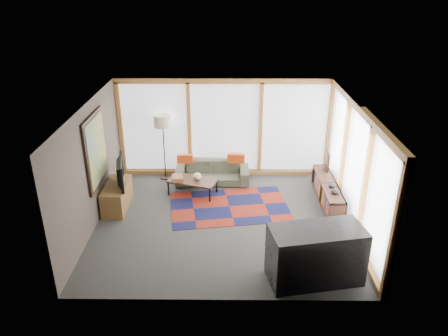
{
  "coord_description": "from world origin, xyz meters",
  "views": [
    {
      "loc": [
        0.08,
        -8.21,
        5.02
      ],
      "look_at": [
        0.0,
        0.4,
        1.1
      ],
      "focal_mm": 35.0,
      "sensor_mm": 36.0,
      "label": 1
    }
  ],
  "objects_px": {
    "television": "(117,172)",
    "tv_console": "(117,196)",
    "coffee_table": "(193,187)",
    "bar_counter": "(316,255)",
    "bookshelf": "(328,192)",
    "floor_lamp": "(164,147)",
    "sofa": "(212,172)"
  },
  "relations": [
    {
      "from": "tv_console",
      "to": "bar_counter",
      "type": "bearing_deg",
      "value": -31.78
    },
    {
      "from": "television",
      "to": "tv_console",
      "type": "bearing_deg",
      "value": 103.93
    },
    {
      "from": "sofa",
      "to": "television",
      "type": "height_order",
      "value": "television"
    },
    {
      "from": "coffee_table",
      "to": "television",
      "type": "bearing_deg",
      "value": -157.94
    },
    {
      "from": "sofa",
      "to": "floor_lamp",
      "type": "distance_m",
      "value": 1.4
    },
    {
      "from": "coffee_table",
      "to": "bar_counter",
      "type": "height_order",
      "value": "bar_counter"
    },
    {
      "from": "tv_console",
      "to": "bar_counter",
      "type": "relative_size",
      "value": 0.72
    },
    {
      "from": "coffee_table",
      "to": "television",
      "type": "relative_size",
      "value": 1.11
    },
    {
      "from": "tv_console",
      "to": "television",
      "type": "distance_m",
      "value": 0.59
    },
    {
      "from": "sofa",
      "to": "bookshelf",
      "type": "bearing_deg",
      "value": -21.08
    },
    {
      "from": "television",
      "to": "bar_counter",
      "type": "bearing_deg",
      "value": -135.24
    },
    {
      "from": "floor_lamp",
      "to": "bar_counter",
      "type": "relative_size",
      "value": 1.08
    },
    {
      "from": "sofa",
      "to": "coffee_table",
      "type": "xyz_separation_m",
      "value": [
        -0.46,
        -0.67,
        -0.08
      ]
    },
    {
      "from": "coffee_table",
      "to": "bar_counter",
      "type": "xyz_separation_m",
      "value": [
        2.39,
        -3.21,
        0.32
      ]
    },
    {
      "from": "floor_lamp",
      "to": "television",
      "type": "distance_m",
      "value": 1.77
    },
    {
      "from": "floor_lamp",
      "to": "coffee_table",
      "type": "bearing_deg",
      "value": -48.8
    },
    {
      "from": "tv_console",
      "to": "bookshelf",
      "type": "bearing_deg",
      "value": 3.41
    },
    {
      "from": "television",
      "to": "bar_counter",
      "type": "height_order",
      "value": "television"
    },
    {
      "from": "floor_lamp",
      "to": "coffee_table",
      "type": "distance_m",
      "value": 1.37
    },
    {
      "from": "tv_console",
      "to": "television",
      "type": "xyz_separation_m",
      "value": [
        0.06,
        0.03,
        0.59
      ]
    },
    {
      "from": "television",
      "to": "bar_counter",
      "type": "xyz_separation_m",
      "value": [
        4.02,
        -2.55,
        -0.37
      ]
    },
    {
      "from": "floor_lamp",
      "to": "bookshelf",
      "type": "bearing_deg",
      "value": -17.96
    },
    {
      "from": "floor_lamp",
      "to": "sofa",
      "type": "bearing_deg",
      "value": -10.48
    },
    {
      "from": "coffee_table",
      "to": "tv_console",
      "type": "distance_m",
      "value": 1.82
    },
    {
      "from": "coffee_table",
      "to": "bar_counter",
      "type": "distance_m",
      "value": 4.01
    },
    {
      "from": "coffee_table",
      "to": "bookshelf",
      "type": "relative_size",
      "value": 0.56
    },
    {
      "from": "sofa",
      "to": "television",
      "type": "xyz_separation_m",
      "value": [
        -2.09,
        -1.33,
        0.61
      ]
    },
    {
      "from": "tv_console",
      "to": "sofa",
      "type": "bearing_deg",
      "value": 32.31
    },
    {
      "from": "television",
      "to": "floor_lamp",
      "type": "bearing_deg",
      "value": -41.25
    },
    {
      "from": "bookshelf",
      "to": "television",
      "type": "distance_m",
      "value": 4.88
    },
    {
      "from": "bookshelf",
      "to": "tv_console",
      "type": "height_order",
      "value": "tv_console"
    },
    {
      "from": "sofa",
      "to": "floor_lamp",
      "type": "relative_size",
      "value": 1.08
    }
  ]
}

